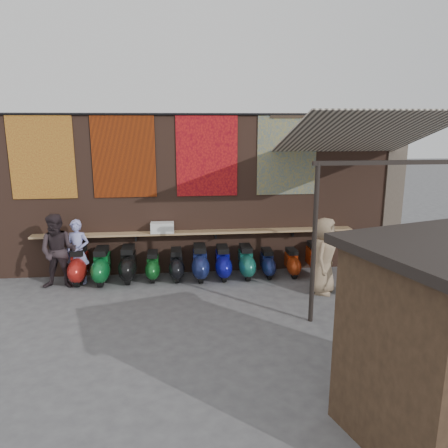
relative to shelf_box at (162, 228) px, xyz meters
name	(u,v)px	position (x,y,z in m)	size (l,w,h in m)	color
ground	(202,313)	(0.83, -2.30, -1.25)	(70.00, 70.00, 0.00)	#474749
brick_wall	(195,195)	(0.83, 0.40, 0.75)	(10.00, 0.40, 4.00)	brown
pier_right	(390,191)	(6.03, 0.40, 0.75)	(0.50, 0.50, 4.00)	#4C4238
eating_counter	(196,232)	(0.83, 0.03, -0.15)	(8.00, 0.32, 0.05)	#9E7A51
shelf_box	(162,228)	(0.00, 0.00, 0.00)	(0.57, 0.29, 0.26)	white
tapestry_redgold	(42,157)	(-2.77, 0.18, 1.75)	(1.50, 0.02, 2.00)	maroon
tapestry_sun	(124,156)	(-0.87, 0.18, 1.75)	(1.50, 0.02, 2.00)	#BD3B0B
tapestry_orange	(207,155)	(1.13, 0.18, 1.75)	(1.50, 0.02, 2.00)	red
tapestry_multi	(287,155)	(3.13, 0.18, 1.75)	(1.50, 0.02, 2.00)	navy
hang_rail	(194,114)	(0.83, 0.17, 2.73)	(0.06, 0.06, 9.50)	black
scooter_stool_0	(79,266)	(-2.01, -0.27, -0.83)	(0.40, 0.89, 0.84)	#A71B16
scooter_stool_1	(102,266)	(-1.46, -0.34, -0.83)	(0.40, 0.89, 0.84)	#0D5D28
scooter_stool_2	(128,264)	(-0.84, -0.25, -0.84)	(0.40, 0.88, 0.84)	black
scooter_stool_3	(153,266)	(-0.25, -0.26, -0.91)	(0.33, 0.73, 0.69)	#0F4E1C
scooter_stool_4	(177,265)	(0.33, -0.30, -0.88)	(0.35, 0.79, 0.75)	black
scooter_stool_5	(200,263)	(0.90, -0.34, -0.83)	(0.40, 0.88, 0.84)	#162050
scooter_stool_6	(223,263)	(1.47, -0.33, -0.86)	(0.38, 0.84, 0.79)	#0C0C7A
scooter_stool_7	(246,262)	(2.05, -0.32, -0.86)	(0.38, 0.84, 0.80)	#165B4D
scooter_stool_8	(267,263)	(2.60, -0.30, -0.91)	(0.32, 0.72, 0.68)	#141D4C
scooter_stool_9	(292,263)	(3.23, -0.32, -0.92)	(0.32, 0.71, 0.67)	maroon
scooter_stool_10	(315,259)	(3.85, -0.27, -0.85)	(0.38, 0.84, 0.80)	#9F2C0C
diner_left	(78,252)	(-2.01, -0.30, -0.47)	(0.57, 0.37, 1.56)	#9598D9
diner_right	(58,252)	(-2.37, -0.57, -0.37)	(0.86, 0.67, 1.77)	#2C2226
shopper_navy	(408,266)	(5.09, -2.48, -0.35)	(1.06, 0.44, 1.81)	black
shopper_tan	(323,256)	(3.62, -1.50, -0.38)	(0.85, 0.56, 1.75)	#9D8264
stall_sign	(401,281)	(3.37, -5.31, 0.47)	(1.20, 0.04, 0.50)	gold
stall_shelf	(395,339)	(3.37, -5.31, -0.39)	(1.82, 0.10, 0.06)	#473321
awning_canvas	(361,134)	(4.33, -1.40, 2.30)	(3.20, 3.40, 0.03)	beige
awning_ledger	(336,116)	(4.33, 0.19, 2.70)	(3.30, 0.08, 0.12)	#33261C
awning_header	(392,163)	(4.33, -2.90, 1.83)	(3.00, 0.08, 0.08)	black
awning_post_left	(314,245)	(2.93, -2.90, 0.30)	(0.09, 0.09, 3.10)	black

